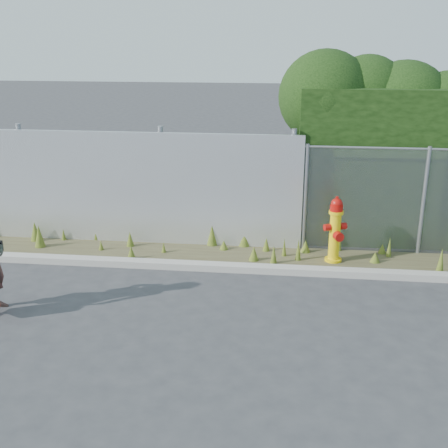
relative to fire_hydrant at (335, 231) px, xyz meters
name	(u,v)px	position (x,y,z in m)	size (l,w,h in m)	color
ground	(234,321)	(-1.59, -2.41, -0.60)	(80.00, 80.00, 0.00)	#373639
curb	(244,268)	(-1.59, -0.61, -0.54)	(16.00, 0.22, 0.12)	#A6A196
weed_strip	(221,249)	(-2.07, 0.09, -0.49)	(16.00, 1.31, 0.53)	#4B442B
corrugated_fence	(84,187)	(-4.83, 0.60, 0.50)	(8.50, 0.21, 2.30)	silver
fire_hydrant	(335,231)	(0.00, 0.00, 0.00)	(0.41, 0.37, 1.24)	yellow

